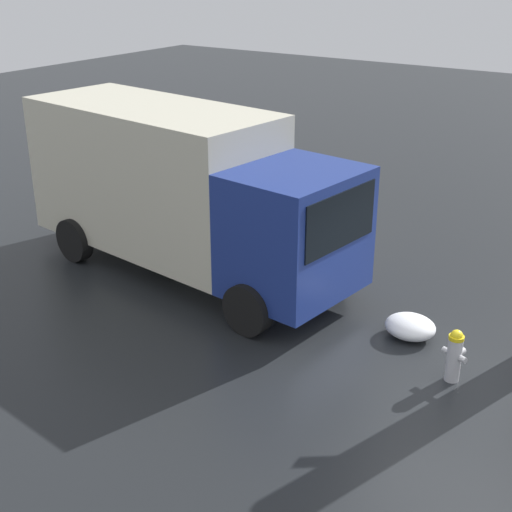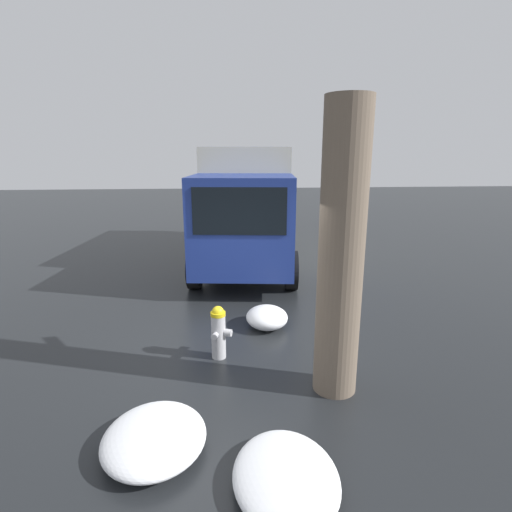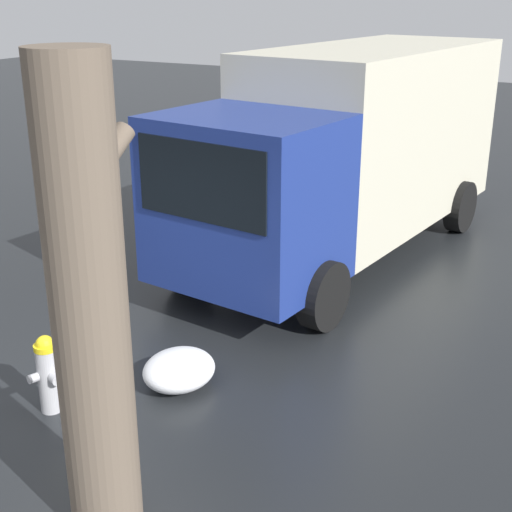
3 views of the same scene
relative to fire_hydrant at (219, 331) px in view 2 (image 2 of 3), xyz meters
The scene contains 7 objects.
ground_plane 0.43m from the fire_hydrant, 70.46° to the left, with size 60.00×60.00×0.00m, color black.
fire_hydrant is the anchor object (origin of this frame).
tree_trunk 2.32m from the fire_hydrant, 122.08° to the right, with size 0.87×0.57×3.72m.
delivery_truck 6.07m from the fire_hydrant, ahead, with size 7.28×3.15×3.21m.
snow_pile_by_hydrant 2.65m from the fire_hydrant, 166.12° to the right, with size 1.28×1.01×0.23m.
snow_pile_curbside 2.07m from the fire_hydrant, 160.44° to the left, with size 1.24×1.10×0.29m.
snow_pile_by_tree 1.37m from the fire_hydrant, 39.76° to the right, with size 0.85×0.75×0.37m.
Camera 2 is at (-5.64, -0.08, 3.09)m, focal length 28.00 mm.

